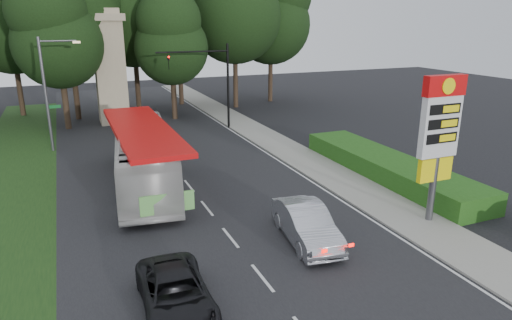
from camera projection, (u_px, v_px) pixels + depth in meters
name	position (u px, v px, depth m)	size (l,w,h in m)	color
ground	(268.00, 285.00, 16.34)	(120.00, 120.00, 0.00)	black
road_surface	(185.00, 181.00, 26.91)	(14.00, 80.00, 0.02)	black
sidewalk_right	(311.00, 163.00, 30.03)	(3.00, 80.00, 0.12)	gray
grass_verge_left	(13.00, 171.00, 28.68)	(5.00, 50.00, 0.02)	#193814
hedge	(388.00, 167.00, 27.45)	(3.00, 14.00, 1.20)	#1F4F15
gas_station_pylon	(440.00, 130.00, 20.18)	(2.10, 0.45, 6.85)	#59595E
traffic_signal_mast	(213.00, 75.00, 38.20)	(6.10, 0.35, 7.20)	black
streetlight_signs	(48.00, 89.00, 31.83)	(2.75, 0.98, 8.00)	#59595E
monument	(110.00, 66.00, 40.52)	(3.00, 3.00, 10.05)	tan
tree_west_near	(7.00, 9.00, 42.28)	(8.40, 8.40, 16.50)	#2D2116
tree_east_near	(177.00, 14.00, 48.29)	(8.12, 8.12, 15.95)	#2D2116
tree_far_east	(271.00, 8.00, 50.02)	(8.68, 8.68, 17.05)	#2D2116
tree_monument_left	(56.00, 25.00, 37.11)	(7.28, 7.28, 14.30)	#2D2116
tree_monument_right	(171.00, 32.00, 41.25)	(6.72, 6.72, 13.20)	#2D2116
transit_bus	(144.00, 157.00, 25.62)	(2.90, 12.40, 3.45)	beige
sedan_silver	(306.00, 224.00, 19.37)	(1.69, 4.84, 1.60)	#B8B9C0
suv_charcoal	(176.00, 294.00, 14.72)	(2.16, 4.68, 1.30)	black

